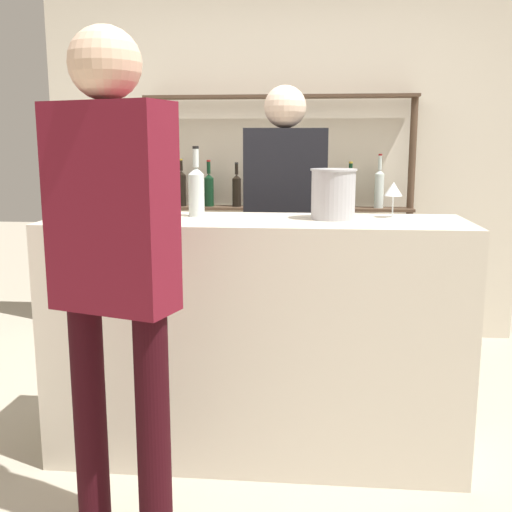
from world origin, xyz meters
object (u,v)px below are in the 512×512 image
Objects in this scene: counter_bottle_1 at (196,190)px; server_behind_counter at (284,217)px; wine_glass at (393,190)px; customer_left at (113,250)px; counter_bottle_0 at (98,185)px; ice_bucket at (333,194)px; counter_bottle_2 at (146,190)px.

server_behind_counter is (0.37, 0.62, -0.20)m from counter_bottle_1.
counter_bottle_1 is 1.99× the size of wine_glass.
customer_left is at bearing -25.10° from server_behind_counter.
counter_bottle_0 is 1.33m from wine_glass.
ice_bucket is (0.62, -0.05, -0.01)m from counter_bottle_1.
customer_left is at bearing -85.00° from counter_bottle_2.
customer_left is (0.31, -0.72, -0.17)m from counter_bottle_0.
customer_left is at bearing -135.97° from ice_bucket.
server_behind_counter is (0.56, 0.79, -0.21)m from counter_bottle_2.
counter_bottle_1 is 1.44× the size of ice_bucket.
server_behind_counter is 0.97× the size of customer_left.
customer_left reaches higher than ice_bucket.
counter_bottle_1 is 0.89m from wine_glass.
counter_bottle_2 reaches higher than counter_bottle_1.
wine_glass is at bearing 2.12° from counter_bottle_1.
counter_bottle_2 is 0.62m from customer_left.
server_behind_counter reaches higher than counter_bottle_1.
wine_glass is 0.72× the size of ice_bucket.
counter_bottle_0 is 2.25× the size of wine_glass.
counter_bottle_2 is at bearing -136.46° from counter_bottle_1.
wine_glass is 0.80m from server_behind_counter.
wine_glass is (0.89, 0.03, 0.00)m from counter_bottle_1.
counter_bottle_1 reaches higher than wine_glass.
server_behind_counter is at bearing 110.30° from ice_bucket.
customer_left is (-0.75, -0.73, -0.14)m from ice_bucket.
counter_bottle_1 is (0.44, 0.06, -0.02)m from counter_bottle_0.
customer_left is (-0.13, -0.77, -0.15)m from counter_bottle_1.
counter_bottle_1 is at bearing -177.88° from wine_glass.
server_behind_counter is at bearing 59.02° from counter_bottle_1.
counter_bottle_0 is at bearing -176.07° from wine_glass.
customer_left is at bearing -66.88° from counter_bottle_0.
counter_bottle_2 is at bearing 22.56° from customer_left.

